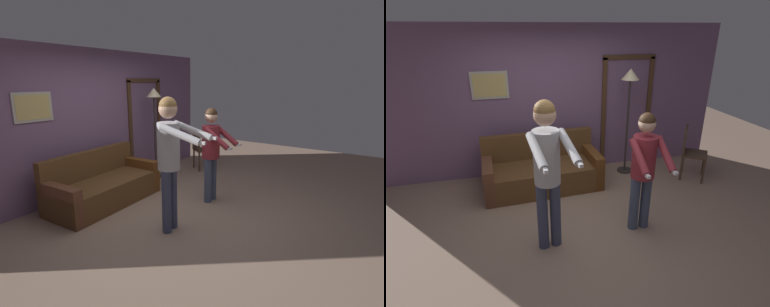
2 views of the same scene
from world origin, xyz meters
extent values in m
plane|color=gray|center=(0.00, 0.00, 0.00)|extent=(12.00, 12.00, 0.00)
cube|color=slate|center=(0.00, 1.94, 1.30)|extent=(6.40, 0.06, 2.60)
cube|color=#B7B2A8|center=(-0.99, 1.89, 1.65)|extent=(0.60, 0.02, 0.45)
cube|color=tan|center=(-0.99, 1.88, 1.65)|extent=(0.52, 0.01, 0.37)
cube|color=#4C331E|center=(0.99, 1.89, 1.02)|extent=(0.08, 0.04, 2.04)
cube|color=#4C331E|center=(1.89, 1.89, 1.02)|extent=(0.08, 0.04, 2.04)
cube|color=#4C331E|center=(1.44, 1.89, 2.04)|extent=(0.98, 0.04, 0.08)
cube|color=brown|center=(-0.26, 1.25, 0.21)|extent=(1.94, 0.96, 0.42)
cube|color=brown|center=(-0.28, 1.61, 0.65)|extent=(1.90, 0.25, 0.45)
cube|color=brown|center=(-1.13, 1.20, 0.29)|extent=(0.21, 0.86, 0.58)
cube|color=brown|center=(0.60, 1.30, 0.29)|extent=(0.21, 0.86, 0.58)
cylinder|color=#332D28|center=(1.32, 1.51, 0.01)|extent=(0.28, 0.28, 0.02)
cylinder|color=#332D28|center=(1.32, 1.51, 0.87)|extent=(0.04, 0.04, 1.69)
cone|color=#F9EAB7|center=(1.32, 1.51, 1.80)|extent=(0.30, 0.30, 0.18)
cylinder|color=#3C435E|center=(-0.46, -0.24, 0.44)|extent=(0.13, 0.13, 0.89)
cylinder|color=#3C435E|center=(-0.30, -0.22, 0.44)|extent=(0.13, 0.13, 0.89)
cylinder|color=#B2B2B7|center=(-0.38, -0.23, 1.20)|extent=(0.30, 0.30, 0.63)
sphere|color=tan|center=(-0.38, -0.23, 1.68)|extent=(0.24, 0.24, 0.24)
sphere|color=brown|center=(-0.38, -0.23, 1.73)|extent=(0.23, 0.23, 0.23)
cylinder|color=#B2B2B7|center=(-0.52, -0.52, 1.40)|extent=(0.16, 0.56, 0.24)
cube|color=white|center=(-0.48, -0.78, 1.33)|extent=(0.06, 0.15, 0.04)
cylinder|color=#B2B2B7|center=(-0.18, -0.47, 1.40)|extent=(0.16, 0.56, 0.24)
cube|color=white|center=(-0.14, -0.74, 1.33)|extent=(0.06, 0.15, 0.04)
cylinder|color=#414D68|center=(0.76, -0.15, 0.38)|extent=(0.13, 0.13, 0.77)
cylinder|color=#414D68|center=(0.92, -0.15, 0.38)|extent=(0.13, 0.13, 0.77)
cylinder|color=maroon|center=(0.84, -0.15, 1.04)|extent=(0.30, 0.30, 0.54)
sphere|color=#D8AD8E|center=(0.84, -0.15, 1.47)|extent=(0.21, 0.21, 0.21)
sphere|color=#382314|center=(0.84, -0.15, 1.51)|extent=(0.20, 0.20, 0.20)
cylinder|color=maroon|center=(0.67, -0.35, 1.15)|extent=(0.10, 0.45, 0.35)
cube|color=white|center=(0.68, -0.55, 1.01)|extent=(0.04, 0.15, 0.04)
cylinder|color=maroon|center=(1.01, -0.35, 1.15)|extent=(0.10, 0.45, 0.35)
cube|color=white|center=(1.02, -0.54, 1.01)|extent=(0.04, 0.15, 0.04)
cylinder|color=#4C3828|center=(2.43, 0.71, 0.23)|extent=(0.04, 0.04, 0.45)
cylinder|color=#4C3828|center=(2.64, 1.00, 0.23)|extent=(0.04, 0.04, 0.45)
cylinder|color=#4C3828|center=(2.14, 0.92, 0.23)|extent=(0.04, 0.04, 0.45)
cylinder|color=#4C3828|center=(2.35, 1.22, 0.23)|extent=(0.04, 0.04, 0.45)
cube|color=#4C3828|center=(2.39, 0.96, 0.47)|extent=(0.59, 0.59, 0.03)
cube|color=#4C3828|center=(2.24, 1.08, 0.70)|extent=(0.28, 0.36, 0.45)
camera|label=1|loc=(-3.37, -2.66, 2.04)|focal=28.00mm
camera|label=2|loc=(-0.78, -3.25, 2.52)|focal=28.00mm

